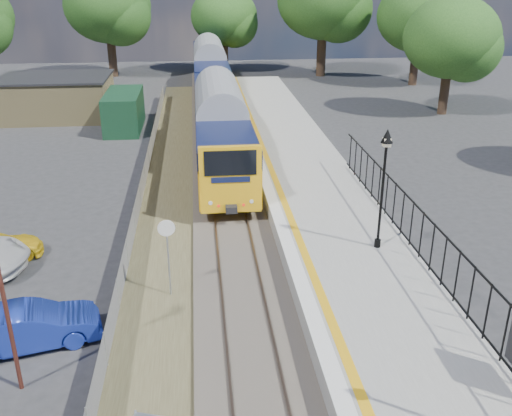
{
  "coord_description": "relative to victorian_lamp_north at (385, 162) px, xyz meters",
  "views": [
    {
      "loc": [
        -1.31,
        -12.82,
        10.69
      ],
      "look_at": [
        0.83,
        7.65,
        2.0
      ],
      "focal_mm": 40.0,
      "sensor_mm": 36.0,
      "label": 1
    }
  ],
  "objects": [
    {
      "name": "car_blue",
      "position": [
        -11.89,
        -3.72,
        -3.62
      ],
      "size": [
        4.33,
        2.43,
        1.35
      ],
      "primitive_type": "imported",
      "rotation": [
        0.0,
        0.0,
        1.83
      ],
      "color": "#192E9B",
      "rests_on": "ground"
    },
    {
      "name": "wire_fence",
      "position": [
        -9.5,
        6.0,
        -3.7
      ],
      "size": [
        0.06,
        52.0,
        1.2
      ],
      "color": "#999EA3",
      "rests_on": "ground"
    },
    {
      "name": "platform_edge",
      "position": [
        -3.16,
        2.0,
        -3.39
      ],
      "size": [
        0.9,
        70.0,
        0.01
      ],
      "color": "silver",
      "rests_on": "platform"
    },
    {
      "name": "ground",
      "position": [
        -5.3,
        -6.0,
        -4.3
      ],
      "size": [
        120.0,
        120.0,
        0.0
      ],
      "primitive_type": "plane",
      "color": "#2D2D30",
      "rests_on": "ground"
    },
    {
      "name": "platform",
      "position": [
        -1.1,
        2.0,
        -3.85
      ],
      "size": [
        5.0,
        70.0,
        0.9
      ],
      "primitive_type": "cube",
      "color": "gray",
      "rests_on": "ground"
    },
    {
      "name": "palisade_fence",
      "position": [
        1.25,
        -3.76,
        -2.46
      ],
      "size": [
        0.12,
        26.0,
        2.0
      ],
      "color": "black",
      "rests_on": "platform"
    },
    {
      "name": "outbuilding",
      "position": [
        -16.21,
        25.21,
        -2.78
      ],
      "size": [
        10.8,
        10.1,
        3.12
      ],
      "color": "tan",
      "rests_on": "ground"
    },
    {
      "name": "tree_line",
      "position": [
        -3.9,
        36.0,
        2.31
      ],
      "size": [
        56.8,
        43.8,
        11.88
      ],
      "color": "#332319",
      "rests_on": "ground"
    },
    {
      "name": "speed_sign",
      "position": [
        -7.8,
        -1.29,
        -2.28
      ],
      "size": [
        0.59,
        0.12,
        2.95
      ],
      "rotation": [
        0.0,
        0.0,
        0.09
      ],
      "color": "#999EA3",
      "rests_on": "ground"
    },
    {
      "name": "track_bed",
      "position": [
        -5.77,
        3.67,
        -4.21
      ],
      "size": [
        5.9,
        80.0,
        0.29
      ],
      "color": "#473F38",
      "rests_on": "ground"
    },
    {
      "name": "victorian_lamp_north",
      "position": [
        0.0,
        0.0,
        0.0
      ],
      "size": [
        0.44,
        0.44,
        4.6
      ],
      "color": "black",
      "rests_on": "platform"
    },
    {
      "name": "train",
      "position": [
        -5.3,
        24.7,
        -1.96
      ],
      "size": [
        2.82,
        40.83,
        3.51
      ],
      "color": "#EEAC15",
      "rests_on": "ground"
    }
  ]
}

